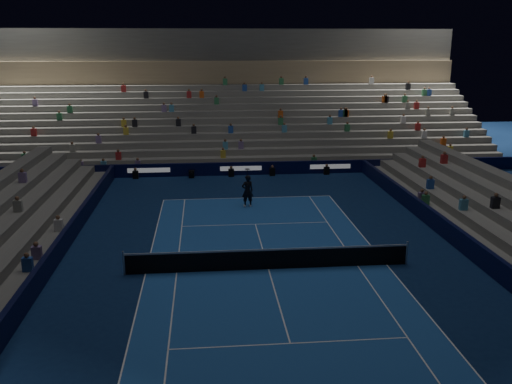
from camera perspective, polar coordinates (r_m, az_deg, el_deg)
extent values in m
plane|color=#0B1E46|center=(25.13, 1.30, -7.99)|extent=(90.00, 90.00, 0.00)
cube|color=#1C4C9A|center=(25.13, 1.30, -7.98)|extent=(10.97, 23.77, 0.01)
cube|color=black|center=(42.58, -1.58, 2.44)|extent=(44.00, 0.25, 1.00)
cube|color=#080C33|center=(27.73, 21.74, -5.74)|extent=(0.25, 37.00, 1.00)
cube|color=black|center=(25.75, -20.86, -7.25)|extent=(0.25, 37.00, 1.00)
cube|color=slate|center=(43.60, -1.67, 2.41)|extent=(44.00, 1.00, 0.50)
cube|color=slate|center=(44.52, -1.76, 3.00)|extent=(44.00, 1.00, 1.00)
cube|color=slate|center=(45.45, -1.84, 3.58)|extent=(44.00, 1.00, 1.50)
cube|color=slate|center=(46.38, -1.92, 4.13)|extent=(44.00, 1.00, 2.00)
cube|color=slate|center=(47.31, -2.00, 4.65)|extent=(44.00, 1.00, 2.50)
cube|color=slate|center=(48.25, -2.08, 5.16)|extent=(44.00, 1.00, 3.00)
cube|color=slate|center=(49.19, -2.15, 5.65)|extent=(44.00, 1.00, 3.50)
cube|color=slate|center=(50.14, -2.22, 6.12)|extent=(44.00, 1.00, 4.00)
cube|color=slate|center=(51.09, -2.28, 6.57)|extent=(44.00, 1.00, 4.50)
cube|color=slate|center=(52.04, -2.35, 7.01)|extent=(44.00, 1.00, 5.00)
cube|color=slate|center=(52.99, -2.41, 7.43)|extent=(44.00, 1.00, 5.50)
cube|color=slate|center=(53.95, -2.47, 7.83)|extent=(44.00, 1.00, 6.00)
cube|color=#907A59|center=(54.68, -2.58, 12.25)|extent=(44.00, 0.60, 2.20)
cube|color=#454542|center=(56.00, -2.69, 14.98)|extent=(44.00, 2.40, 3.00)
cube|color=slate|center=(28.18, 23.15, -6.10)|extent=(1.00, 37.00, 0.50)
cube|color=slate|center=(28.58, 24.98, -5.48)|extent=(1.00, 37.00, 1.00)
cube|color=#63635F|center=(26.06, -22.51, -7.74)|extent=(1.00, 37.00, 0.50)
cube|color=#63635F|center=(26.29, -24.67, -7.20)|extent=(1.00, 37.00, 1.00)
cylinder|color=#B2B2B7|center=(25.04, -13.52, -7.16)|extent=(0.10, 0.10, 1.10)
cylinder|color=#B2B2B7|center=(26.40, 15.32, -6.10)|extent=(0.10, 0.10, 1.10)
cube|color=black|center=(24.95, 1.31, -7.04)|extent=(12.80, 0.03, 0.90)
cube|color=white|center=(24.77, 1.31, -6.00)|extent=(12.80, 0.04, 0.08)
imported|color=black|center=(34.18, -0.89, 0.12)|extent=(0.82, 0.62, 2.01)
cube|color=black|center=(42.04, -6.68, 1.85)|extent=(0.42, 0.50, 0.54)
cylinder|color=black|center=(41.59, -6.70, 1.93)|extent=(0.17, 0.35, 0.16)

